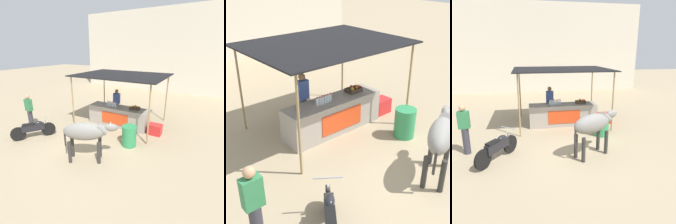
{
  "view_description": "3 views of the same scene",
  "coord_description": "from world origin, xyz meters",
  "views": [
    {
      "loc": [
        3.71,
        -5.06,
        3.63
      ],
      "look_at": [
        0.38,
        0.88,
        1.18
      ],
      "focal_mm": 28.0,
      "sensor_mm": 36.0,
      "label": 1
    },
    {
      "loc": [
        -5.08,
        -3.94,
        4.44
      ],
      "look_at": [
        -0.41,
        1.5,
        0.96
      ],
      "focal_mm": 50.0,
      "sensor_mm": 36.0,
      "label": 2
    },
    {
      "loc": [
        -1.64,
        -7.16,
        3.26
      ],
      "look_at": [
        -0.05,
        1.57,
        0.77
      ],
      "focal_mm": 35.0,
      "sensor_mm": 36.0,
      "label": 3
    }
  ],
  "objects": [
    {
      "name": "stall_counter",
      "position": [
        0.0,
        2.2,
        0.48
      ],
      "size": [
        3.0,
        0.82,
        0.96
      ],
      "color": "#9E9389",
      "rests_on": "ground"
    },
    {
      "name": "cooler_box",
      "position": [
        1.9,
        2.1,
        0.24
      ],
      "size": [
        0.6,
        0.44,
        0.48
      ],
      "primitive_type": "cube",
      "color": "red",
      "rests_on": "ground"
    },
    {
      "name": "passerby_on_street",
      "position": [
        -3.59,
        -0.13,
        0.85
      ],
      "size": [
        0.34,
        0.22,
        1.65
      ],
      "color": "#383842",
      "rests_on": "ground"
    },
    {
      "name": "stall_awning",
      "position": [
        0.0,
        2.5,
        2.41
      ],
      "size": [
        4.2,
        3.2,
        2.51
      ],
      "color": "black",
      "rests_on": "ground"
    },
    {
      "name": "water_bottle_row",
      "position": [
        -0.35,
        2.15,
        1.07
      ],
      "size": [
        0.52,
        0.07,
        0.25
      ],
      "color": "silver",
      "rests_on": "stall_counter"
    },
    {
      "name": "water_barrel",
      "position": [
        1.29,
        0.64,
        0.42
      ],
      "size": [
        0.57,
        0.57,
        0.83
      ],
      "primitive_type": "cylinder",
      "color": "#2D8C51",
      "rests_on": "ground"
    },
    {
      "name": "cow",
      "position": [
        0.43,
        -0.95,
        1.03
      ],
      "size": [
        1.79,
        1.14,
        1.44
      ],
      "color": "gray",
      "rests_on": "ground"
    },
    {
      "name": "motorcycle_parked",
      "position": [
        -2.54,
        -0.77,
        0.43
      ],
      "size": [
        1.12,
        1.51,
        0.9
      ],
      "color": "black",
      "rests_on": "ground"
    },
    {
      "name": "ground_plane",
      "position": [
        0.0,
        0.0,
        0.0
      ],
      "size": [
        60.0,
        60.0,
        0.0
      ],
      "primitive_type": "plane",
      "color": "tan"
    },
    {
      "name": "fruit_crate",
      "position": [
        0.84,
        2.25,
        1.03
      ],
      "size": [
        0.44,
        0.32,
        0.18
      ],
      "color": "#3F3326",
      "rests_on": "stall_counter"
    },
    {
      "name": "vendor_behind_counter",
      "position": [
        -0.5,
        2.95,
        0.85
      ],
      "size": [
        0.34,
        0.22,
        1.65
      ],
      "color": "#383842",
      "rests_on": "ground"
    }
  ]
}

